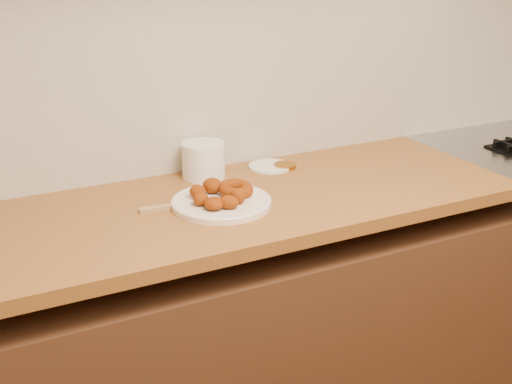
% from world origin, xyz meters
% --- Properties ---
extents(wall_back, '(4.00, 0.02, 2.70)m').
position_xyz_m(wall_back, '(0.00, 2.00, 1.35)').
color(wall_back, tan).
rests_on(wall_back, ground).
extents(base_cabinet, '(3.60, 0.60, 0.77)m').
position_xyz_m(base_cabinet, '(0.00, 1.69, 0.39)').
color(base_cabinet, '#492818').
rests_on(base_cabinet, floor).
extents(butcher_block, '(2.30, 0.62, 0.04)m').
position_xyz_m(butcher_block, '(-0.65, 1.69, 0.88)').
color(butcher_block, '#995A21').
rests_on(butcher_block, base_cabinet).
extents(backsplash, '(3.60, 0.02, 0.60)m').
position_xyz_m(backsplash, '(0.00, 1.99, 1.20)').
color(backsplash, '#B9B2A5').
rests_on(backsplash, wall_back).
extents(donut_plate, '(0.28, 0.28, 0.02)m').
position_xyz_m(donut_plate, '(-0.41, 1.66, 0.91)').
color(donut_plate, white).
rests_on(donut_plate, butcher_block).
extents(ring_donut, '(0.14, 0.15, 0.05)m').
position_xyz_m(ring_donut, '(-0.36, 1.68, 0.93)').
color(ring_donut, '#7D3808').
rests_on(ring_donut, donut_plate).
extents(fried_dough_chunks, '(0.16, 0.20, 0.04)m').
position_xyz_m(fried_dough_chunks, '(-0.43, 1.65, 0.94)').
color(fried_dough_chunks, '#7D3808').
rests_on(fried_dough_chunks, donut_plate).
extents(plastic_tub, '(0.16, 0.16, 0.11)m').
position_xyz_m(plastic_tub, '(-0.36, 1.90, 0.96)').
color(plastic_tub, white).
rests_on(plastic_tub, butcher_block).
extents(tub_lid, '(0.14, 0.14, 0.01)m').
position_xyz_m(tub_lid, '(-0.13, 1.89, 0.90)').
color(tub_lid, white).
rests_on(tub_lid, butcher_block).
extents(brass_jar_lid, '(0.10, 0.10, 0.01)m').
position_xyz_m(brass_jar_lid, '(-0.09, 1.86, 0.91)').
color(brass_jar_lid, '#A06B1A').
rests_on(brass_jar_lid, butcher_block).
extents(wooden_utensil, '(0.17, 0.04, 0.01)m').
position_xyz_m(wooden_utensil, '(-0.55, 1.70, 0.91)').
color(wooden_utensil, '#A07F4E').
rests_on(wooden_utensil, butcher_block).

